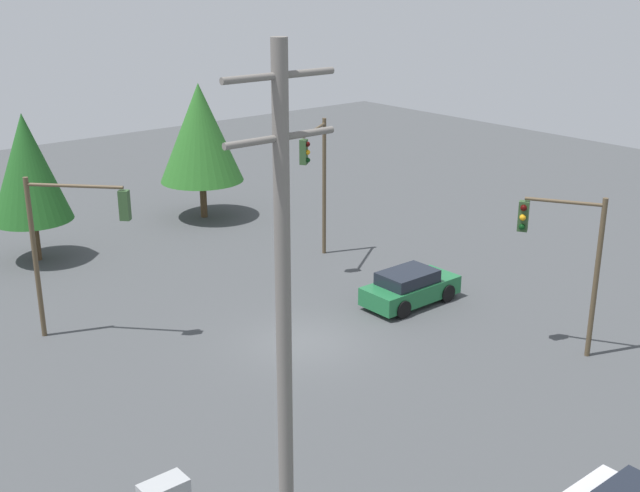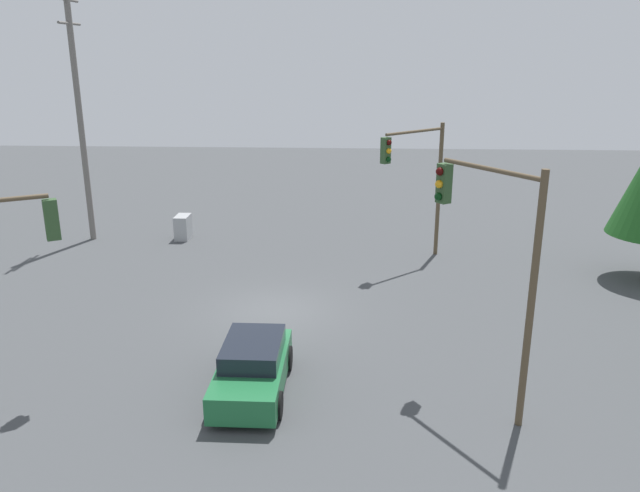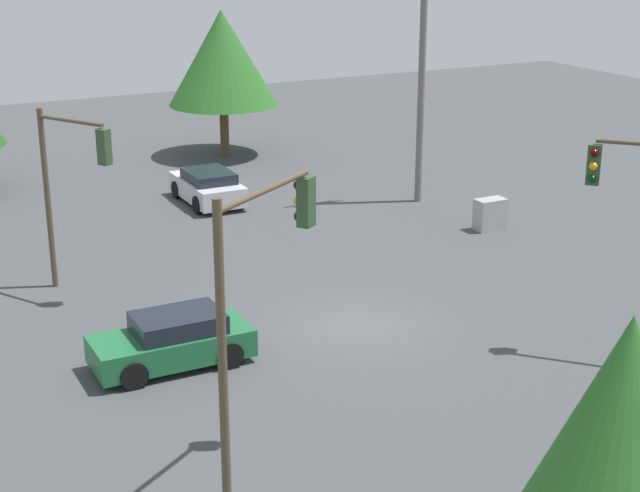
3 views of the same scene
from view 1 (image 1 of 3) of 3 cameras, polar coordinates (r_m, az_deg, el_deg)
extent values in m
plane|color=#424447|center=(29.09, -1.11, -6.87)|extent=(80.00, 80.00, 0.00)
cube|color=#1E6638|center=(32.36, 6.46, -3.14)|extent=(4.11, 1.74, 0.72)
cube|color=black|center=(31.99, 6.24, -2.22)|extent=(2.26, 1.54, 0.50)
cylinder|color=black|center=(33.82, 6.94, -2.52)|extent=(0.72, 0.22, 0.72)
cylinder|color=black|center=(32.80, 9.04, -3.33)|extent=(0.72, 0.22, 0.72)
cylinder|color=black|center=(32.13, 3.80, -3.61)|extent=(0.72, 0.22, 0.72)
cylinder|color=black|center=(31.06, 5.91, -4.50)|extent=(0.72, 0.22, 0.72)
cylinder|color=brown|center=(37.06, 0.30, 4.19)|extent=(0.18, 0.18, 6.42)
cylinder|color=brown|center=(34.91, -0.40, 8.25)|extent=(2.71, 1.90, 0.12)
cube|color=#2D4C28|center=(33.54, -1.17, 6.70)|extent=(0.44, 0.42, 1.05)
sphere|color=#360503|center=(33.42, -0.89, 7.25)|extent=(0.22, 0.22, 0.22)
sphere|color=orange|center=(33.49, -0.88, 6.69)|extent=(0.22, 0.22, 0.22)
sphere|color=black|center=(33.56, -0.88, 6.13)|extent=(0.22, 0.22, 0.22)
cylinder|color=brown|center=(28.56, 19.03, -2.26)|extent=(0.18, 0.18, 5.68)
cylinder|color=brown|center=(27.79, 16.98, 3.02)|extent=(1.40, 2.26, 0.12)
cube|color=#2D4C28|center=(28.03, 14.26, 2.07)|extent=(0.41, 0.43, 1.05)
sphere|color=#360503|center=(27.77, 14.28, 2.64)|extent=(0.22, 0.22, 0.22)
sphere|color=orange|center=(27.87, 14.22, 1.98)|extent=(0.22, 0.22, 0.22)
sphere|color=black|center=(27.96, 14.17, 1.32)|extent=(0.22, 0.22, 0.22)
cylinder|color=brown|center=(30.21, -19.59, -0.88)|extent=(0.18, 0.18, 5.98)
cylinder|color=brown|center=(28.69, -17.08, 4.11)|extent=(2.45, 2.63, 0.12)
cube|color=#2D4C28|center=(28.19, -13.72, 2.83)|extent=(0.44, 0.44, 1.05)
sphere|color=#360503|center=(28.25, -13.66, 3.58)|extent=(0.22, 0.22, 0.22)
sphere|color=orange|center=(28.34, -13.60, 2.93)|extent=(0.22, 0.22, 0.22)
sphere|color=black|center=(28.43, -13.55, 2.28)|extent=(0.22, 0.22, 0.22)
cylinder|color=slate|center=(14.64, -2.55, -8.87)|extent=(0.28, 0.28, 11.72)
cylinder|color=slate|center=(13.04, -2.89, 12.02)|extent=(2.20, 0.12, 0.12)
cylinder|color=slate|center=(13.20, -2.82, 7.70)|extent=(2.20, 0.12, 0.12)
cylinder|color=#4C3823|center=(39.07, -19.53, 0.42)|extent=(0.33, 0.33, 1.93)
cone|color=#1E561E|center=(38.19, -20.09, 5.26)|extent=(3.59, 3.59, 4.88)
cylinder|color=#4C3823|center=(43.78, -8.29, 3.35)|extent=(0.36, 0.36, 2.04)
cone|color=#286623|center=(42.96, -8.52, 7.98)|extent=(4.42, 4.42, 5.17)
camera|label=2|loc=(43.70, 18.46, 13.05)|focal=35.00mm
camera|label=3|loc=(51.80, -6.00, 17.17)|focal=55.00mm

